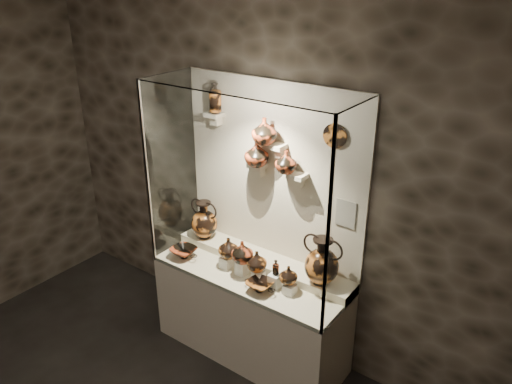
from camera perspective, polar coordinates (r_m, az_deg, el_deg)
wall_back at (r=4.11m, az=1.99°, el=1.80°), size 5.00×0.02×3.20m
plinth at (r=4.49m, az=-0.60°, el=-13.81°), size 1.70×0.60×0.80m
front_tier at (r=4.25m, az=-0.63°, el=-9.40°), size 1.68×0.58×0.03m
rear_tier at (r=4.35m, az=0.76°, el=-7.98°), size 1.70×0.25×0.10m
back_panel at (r=4.10m, az=1.95°, el=1.78°), size 1.70×0.03×1.60m
glass_front at (r=3.66m, az=-3.45°, el=-1.18°), size 1.70×0.01×1.60m
glass_left at (r=4.39m, az=-9.59°, el=2.96°), size 0.01×0.60×1.60m
glass_right at (r=3.48m, az=10.59°, el=-2.99°), size 0.01×0.60×1.60m
glass_top at (r=3.62m, az=-0.74°, el=11.94°), size 1.70×0.60×0.01m
frame_post_left at (r=4.20m, az=-12.31°, el=1.76°), size 0.02×0.02×1.60m
frame_post_right at (r=3.25m, az=8.22°, el=-4.87°), size 0.02×0.02×1.60m
pedestal_a at (r=4.29m, az=-3.41°, el=-8.00°), size 0.09×0.09×0.10m
pedestal_b at (r=4.19m, az=-1.60°, el=-8.57°), size 0.09×0.09×0.13m
pedestal_c at (r=4.12m, az=0.31°, el=-9.56°), size 0.09×0.09×0.09m
pedestal_d at (r=4.04m, az=2.18°, el=-10.11°), size 0.09×0.09×0.12m
pedestal_e at (r=3.99m, az=3.88°, el=-11.00°), size 0.09×0.09×0.08m
bracket_ul at (r=4.22m, az=-4.80°, el=8.80°), size 0.14×0.12×0.04m
bracket_ca at (r=4.06m, az=0.21°, el=3.07°), size 0.14×0.12×0.04m
bracket_cb at (r=3.89m, az=2.61°, el=5.20°), size 0.10×0.12×0.04m
bracket_cc at (r=3.87m, az=4.78°, el=1.87°), size 0.14×0.12×0.04m
amphora_left at (r=4.56m, az=-5.92°, el=-3.16°), size 0.37×0.37×0.36m
amphora_right at (r=3.92m, az=7.52°, el=-7.81°), size 0.40×0.40×0.40m
jug_a at (r=4.22m, az=-3.13°, el=-6.37°), size 0.20×0.20×0.18m
jug_b at (r=4.09m, az=-1.55°, el=-6.85°), size 0.22×0.22×0.19m
jug_c at (r=4.06m, az=0.12°, el=-7.89°), size 0.21×0.21×0.17m
jug_e at (r=3.94m, az=3.75°, el=-9.42°), size 0.17×0.17×0.15m
lekythos_small at (r=3.97m, az=2.30°, el=-8.51°), size 0.08×0.08×0.14m
kylix_left at (r=4.46m, az=-8.24°, el=-6.76°), size 0.30×0.26×0.11m
kylix_right at (r=4.00m, az=0.45°, el=-10.60°), size 0.30×0.26×0.11m
lekythos_tall at (r=4.16m, az=-4.67°, el=10.81°), size 0.13×0.13×0.28m
ovoid_vase_a at (r=3.97m, az=0.09°, el=4.42°), size 0.26×0.26×0.21m
ovoid_vase_b at (r=3.86m, az=0.99°, el=7.00°), size 0.22×0.22×0.21m
ovoid_vase_c at (r=3.84m, az=3.48°, el=3.47°), size 0.20×0.20×0.18m
wall_plate at (r=3.66m, az=8.99°, el=6.36°), size 0.18×0.02×0.18m
info_placard at (r=3.84m, az=10.14°, el=-2.43°), size 0.16×0.01×0.22m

